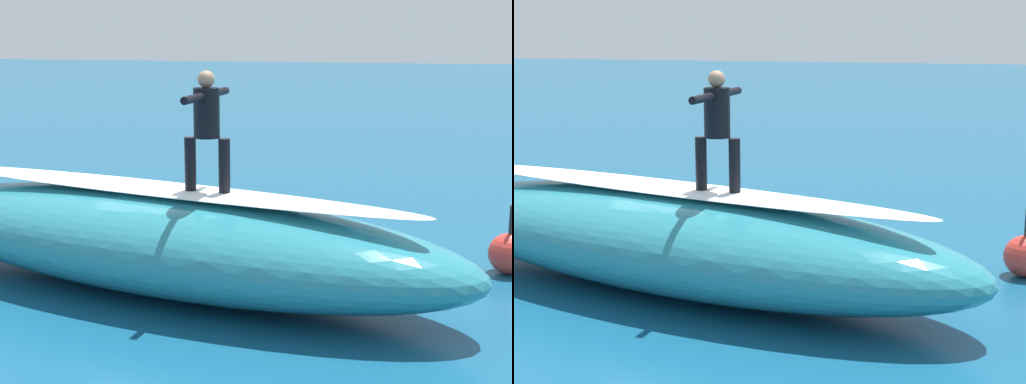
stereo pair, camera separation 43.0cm
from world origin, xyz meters
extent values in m
plane|color=#145175|center=(0.00, 0.00, 0.00)|extent=(120.00, 120.00, 0.00)
ellipsoid|color=teal|center=(-0.40, 1.56, 0.71)|extent=(9.70, 5.06, 1.43)
ellipsoid|color=white|center=(-0.40, 1.56, 1.47)|extent=(7.89, 3.04, 0.08)
ellipsoid|color=#EAE5C6|center=(-1.15, 1.77, 1.46)|extent=(1.85, 0.69, 0.08)
cylinder|color=black|center=(-0.90, 1.74, 1.88)|extent=(0.16, 0.16, 0.75)
cylinder|color=black|center=(-1.40, 1.80, 1.88)|extent=(0.16, 0.16, 0.75)
cylinder|color=black|center=(-1.15, 1.77, 2.59)|extent=(0.39, 0.39, 0.67)
sphere|color=tan|center=(-1.15, 1.77, 3.04)|extent=(0.23, 0.23, 0.23)
cylinder|color=black|center=(-1.10, 2.25, 2.82)|extent=(0.17, 0.61, 0.11)
cylinder|color=black|center=(-1.20, 1.29, 2.82)|extent=(0.17, 0.61, 0.11)
ellipsoid|color=#33B2D1|center=(-1.92, -1.27, 0.03)|extent=(1.35, 1.93, 0.06)
cylinder|color=black|center=(-1.92, -1.27, 0.21)|extent=(0.64, 0.85, 0.29)
sphere|color=tan|center=(-2.15, -0.83, 0.27)|extent=(0.20, 0.20, 0.20)
cylinder|color=black|center=(-1.49, -1.89, 0.13)|extent=(0.43, 0.66, 0.13)
cylinder|color=black|center=(-1.64, -1.97, 0.13)|extent=(0.43, 0.66, 0.13)
sphere|color=red|center=(-5.41, -0.08, 0.32)|extent=(0.63, 0.63, 0.63)
ellipsoid|color=white|center=(-2.35, -0.56, 0.07)|extent=(0.77, 0.91, 0.14)
camera|label=1|loc=(-3.88, 12.28, 3.83)|focal=56.59mm
camera|label=2|loc=(-4.30, 12.19, 3.83)|focal=56.59mm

